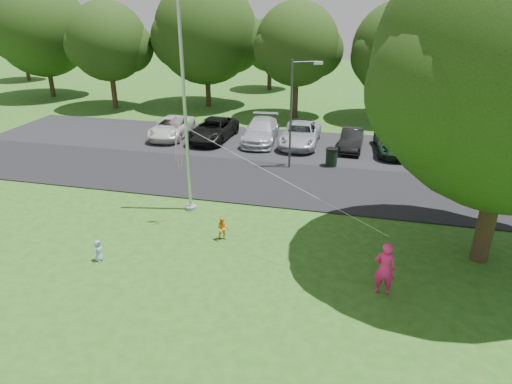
% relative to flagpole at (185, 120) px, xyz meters
% --- Properties ---
extents(ground, '(120.00, 120.00, 0.00)m').
position_rel_flagpole_xyz_m(ground, '(3.50, -5.00, -4.17)').
color(ground, '#255A17').
rests_on(ground, ground).
extents(park_road, '(60.00, 6.00, 0.06)m').
position_rel_flagpole_xyz_m(park_road, '(3.50, 4.00, -4.14)').
color(park_road, black).
rests_on(park_road, ground).
extents(parking_strip, '(42.00, 7.00, 0.06)m').
position_rel_flagpole_xyz_m(parking_strip, '(3.50, 10.50, -4.14)').
color(parking_strip, black).
rests_on(parking_strip, ground).
extents(flagpole, '(0.50, 0.50, 10.00)m').
position_rel_flagpole_xyz_m(flagpole, '(0.00, 0.00, 0.00)').
color(flagpole, '#B7BABF').
rests_on(flagpole, ground).
extents(street_lamp, '(1.59, 0.79, 5.95)m').
position_rel_flagpole_xyz_m(street_lamp, '(3.66, 6.46, -0.59)').
color(street_lamp, '#3F3F44').
rests_on(street_lamp, ground).
extents(trash_can, '(0.69, 0.69, 1.09)m').
position_rel_flagpole_xyz_m(trash_can, '(5.72, 7.14, -3.62)').
color(trash_can, black).
rests_on(trash_can, ground).
extents(tree_row, '(64.35, 11.94, 10.88)m').
position_rel_flagpole_xyz_m(tree_row, '(5.09, 19.23, 1.55)').
color(tree_row, '#332316').
rests_on(tree_row, ground).
extents(horizon_trees, '(77.46, 7.20, 7.02)m').
position_rel_flagpole_xyz_m(horizon_trees, '(7.56, 28.88, 0.14)').
color(horizon_trees, '#332316').
rests_on(horizon_trees, ground).
extents(parked_cars, '(20.32, 5.48, 1.48)m').
position_rel_flagpole_xyz_m(parked_cars, '(2.85, 10.52, -3.42)').
color(parked_cars, silver).
rests_on(parked_cars, ground).
extents(woman, '(0.69, 0.46, 1.85)m').
position_rel_flagpole_xyz_m(woman, '(8.38, -4.53, -3.24)').
color(woman, '#FF2175').
rests_on(woman, ground).
extents(child_yellow, '(0.56, 0.49, 0.98)m').
position_rel_flagpole_xyz_m(child_yellow, '(2.27, -2.37, -3.68)').
color(child_yellow, orange).
rests_on(child_yellow, ground).
extents(child_blue, '(0.38, 0.47, 0.83)m').
position_rel_flagpole_xyz_m(child_blue, '(-1.68, -4.92, -3.75)').
color(child_blue, '#87ADCF').
rests_on(child_blue, ground).
extents(kite, '(8.47, 3.43, 2.58)m').
position_rel_flagpole_xyz_m(kite, '(0.50, -1.48, -0.28)').
color(kite, pink).
rests_on(kite, ground).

